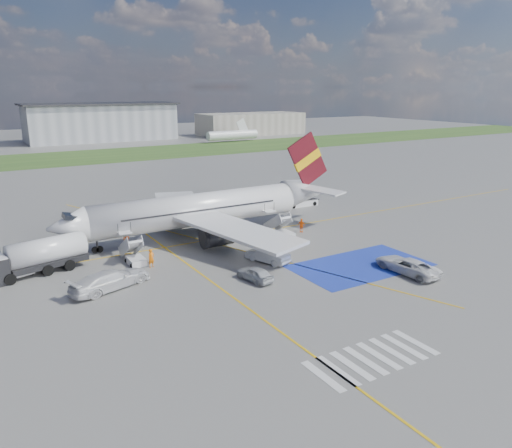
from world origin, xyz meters
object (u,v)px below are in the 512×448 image
object	(u,v)px
car_silver_a	(255,274)
car_silver_b	(268,255)
belt_loader	(301,203)
van_white_a	(407,263)
airliner	(208,208)
van_white_b	(110,276)
gpu_cart	(20,268)
fuel_tanker	(35,260)

from	to	relation	value
car_silver_a	car_silver_b	distance (m)	5.32
belt_loader	van_white_a	xyz separation A→B (m)	(-8.03, -28.48, 0.58)
car_silver_b	van_white_a	size ratio (longest dim) A/B	0.93
belt_loader	car_silver_b	distance (m)	26.13
airliner	van_white_b	xyz separation A→B (m)	(-15.00, -10.82, -2.24)
airliner	belt_loader	bearing A→B (deg)	19.20
airliner	gpu_cart	bearing A→B (deg)	-171.17
belt_loader	van_white_a	bearing A→B (deg)	-104.52
fuel_tanker	van_white_b	world-z (taller)	fuel_tanker
car_silver_a	fuel_tanker	bearing A→B (deg)	-46.25
fuel_tanker	car_silver_a	xyz separation A→B (m)	(17.44, -12.50, -0.74)
fuel_tanker	van_white_b	xyz separation A→B (m)	(5.29, -7.39, -0.28)
gpu_cart	car_silver_a	bearing A→B (deg)	-52.49
airliner	gpu_cart	xyz separation A→B (m)	(-21.64, -3.36, -2.57)
airliner	van_white_a	bearing A→B (deg)	-63.25
van_white_a	belt_loader	bearing A→B (deg)	-107.76
fuel_tanker	belt_loader	distance (m)	40.62
car_silver_a	van_white_a	world-z (taller)	van_white_a
belt_loader	van_white_a	world-z (taller)	van_white_a
fuel_tanker	van_white_a	bearing A→B (deg)	-42.26
airliner	gpu_cart	distance (m)	22.05
airliner	car_silver_b	xyz separation A→B (m)	(0.93, -12.19, -2.58)
van_white_b	van_white_a	bearing A→B (deg)	-131.80
airliner	car_silver_b	world-z (taller)	airliner
gpu_cart	van_white_b	bearing A→B (deg)	-67.04
fuel_tanker	car_silver_b	distance (m)	22.97
van_white_a	car_silver_b	bearing A→B (deg)	-45.79
gpu_cart	van_white_b	xyz separation A→B (m)	(6.64, -7.46, 0.33)
gpu_cart	belt_loader	distance (m)	41.90
gpu_cart	car_silver_b	world-z (taller)	gpu_cart
airliner	car_silver_a	distance (m)	16.41
belt_loader	fuel_tanker	bearing A→B (deg)	-164.43
car_silver_a	car_silver_b	size ratio (longest dim) A/B	0.82
fuel_tanker	car_silver_b	bearing A→B (deg)	-34.21
fuel_tanker	van_white_a	distance (m)	36.33
van_white_b	belt_loader	bearing A→B (deg)	-81.68
belt_loader	car_silver_b	xyz separation A→B (m)	(-18.12, -18.82, 0.39)
fuel_tanker	car_silver_a	distance (m)	21.47
car_silver_a	van_white_a	size ratio (longest dim) A/B	0.76
gpu_cart	van_white_a	size ratio (longest dim) A/B	0.47
gpu_cart	car_silver_a	xyz separation A→B (m)	(18.79, -12.57, -0.14)
van_white_b	fuel_tanker	bearing A→B (deg)	16.77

